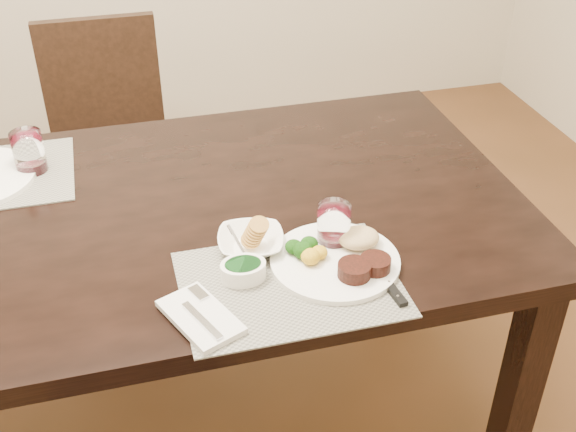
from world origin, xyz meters
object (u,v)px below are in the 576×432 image
object	(u,v)px
steak_knife	(389,284)
wine_glass_near	(334,227)
dinner_plate	(341,257)
chair_far	(110,134)
cracker_bowl	(251,242)

from	to	relation	value
steak_knife	wine_glass_near	size ratio (longest dim) A/B	2.17
steak_knife	wine_glass_near	bearing A→B (deg)	105.59
steak_knife	dinner_plate	bearing A→B (deg)	120.27
chair_far	dinner_plate	bearing A→B (deg)	-69.63
cracker_bowl	dinner_plate	bearing A→B (deg)	-29.63
dinner_plate	wine_glass_near	world-z (taller)	wine_glass_near
dinner_plate	steak_knife	distance (m)	0.12
chair_far	cracker_bowl	bearing A→B (deg)	-76.14
wine_glass_near	dinner_plate	bearing A→B (deg)	-93.57
chair_far	steak_knife	size ratio (longest dim) A/B	4.02
dinner_plate	cracker_bowl	distance (m)	0.21
chair_far	steak_knife	xyz separation A→B (m)	(0.53, -1.34, 0.26)
steak_knife	chair_far	bearing A→B (deg)	105.71
dinner_plate	cracker_bowl	size ratio (longest dim) A/B	1.65
chair_far	wine_glass_near	xyz separation A→B (m)	(0.47, -1.17, 0.30)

